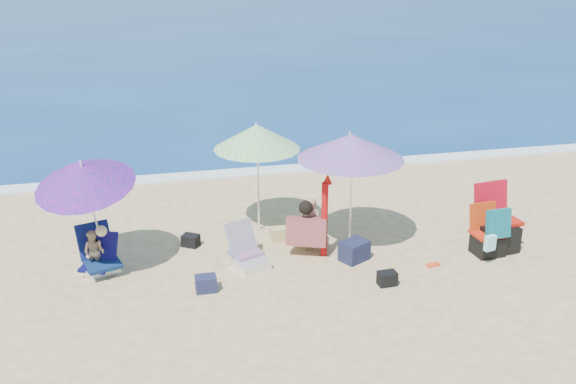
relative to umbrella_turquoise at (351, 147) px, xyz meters
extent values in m
plane|color=#D8BC84|center=(-0.75, -1.03, -1.78)|extent=(120.00, 120.00, 0.00)
cube|color=navy|center=(-0.75, 43.97, -1.83)|extent=(120.00, 80.00, 0.12)
cube|color=white|center=(-0.75, 4.07, -1.76)|extent=(120.00, 0.50, 0.04)
cylinder|color=white|center=(0.02, -0.04, -0.85)|extent=(0.04, 0.04, 1.86)
cone|color=#F02095|center=(0.00, 0.00, 0.00)|extent=(2.24, 2.24, 0.42)
cylinder|color=white|center=(-0.01, 0.05, 0.19)|extent=(0.04, 0.04, 0.11)
cylinder|color=white|center=(-1.36, 0.99, -0.87)|extent=(0.04, 0.04, 1.84)
cone|color=green|center=(-1.37, 0.98, -0.02)|extent=(1.65, 1.65, 0.43)
cylinder|color=white|center=(-1.38, 0.97, 0.17)|extent=(0.03, 0.03, 0.12)
cylinder|color=white|center=(-4.11, 0.19, -0.92)|extent=(0.22, 0.43, 1.69)
cone|color=#A5178E|center=(-4.19, -0.09, -0.10)|extent=(2.01, 2.04, 0.78)
cylinder|color=white|center=(-4.18, -0.21, 0.10)|extent=(0.05, 0.06, 0.12)
cylinder|color=#AA0C0E|center=(-0.49, -0.25, -1.14)|extent=(0.12, 0.12, 1.29)
cone|color=red|center=(-0.44, -0.21, -0.44)|extent=(0.16, 0.16, 0.16)
cube|color=#0C2147|center=(-4.04, -0.15, -1.60)|extent=(0.63, 0.59, 0.06)
cube|color=#0C1647|center=(-4.16, 0.17, -1.32)|extent=(0.58, 0.44, 0.55)
cube|color=white|center=(-4.11, 0.00, -1.70)|extent=(0.66, 0.62, 0.17)
cube|color=#D74C4D|center=(-1.79, -0.21, -1.61)|extent=(0.59, 0.56, 0.06)
cube|color=#C15044|center=(-1.85, -0.10, -1.36)|extent=(0.54, 0.43, 0.50)
cube|color=white|center=(-1.74, -0.44, -1.71)|extent=(0.61, 0.58, 0.15)
cube|color=#A8180C|center=(2.50, -0.54, -1.31)|extent=(0.69, 0.64, 0.07)
cube|color=#A60B1C|center=(2.42, -0.34, -1.00)|extent=(0.64, 0.25, 0.63)
cube|color=black|center=(2.41, -0.67, -1.56)|extent=(0.67, 0.61, 0.45)
cube|color=red|center=(2.18, -0.77, -1.43)|extent=(0.51, 0.47, 0.05)
cube|color=#B6340D|center=(2.16, -0.58, -1.19)|extent=(0.49, 0.18, 0.48)
cube|color=black|center=(2.19, -0.80, -1.61)|extent=(0.50, 0.45, 0.34)
cube|color=#096876|center=(2.21, -1.00, -1.15)|extent=(0.44, 0.19, 0.48)
cube|color=#91D9E8|center=(2.02, -1.14, -1.40)|extent=(0.20, 0.13, 0.26)
imported|color=tan|center=(-0.65, -0.01, -1.30)|extent=(0.41, 0.33, 0.96)
cube|color=#440E68|center=(-0.68, 0.01, -1.59)|extent=(0.66, 0.62, 0.06)
cube|color=#490F69|center=(-0.78, -0.21, -1.34)|extent=(0.70, 0.45, 0.49)
sphere|color=black|center=(-0.78, -0.16, -0.93)|extent=(0.23, 0.23, 0.23)
imported|color=tan|center=(-4.16, -0.06, -1.42)|extent=(0.43, 0.39, 0.72)
cube|color=#0B0B40|center=(-4.15, -0.14, -1.63)|extent=(0.55, 0.52, 0.05)
cube|color=#110D4D|center=(-4.02, 0.07, -1.39)|extent=(0.50, 0.40, 0.47)
sphere|color=#D8C27C|center=(-4.02, -0.06, -1.07)|extent=(0.17, 0.17, 0.17)
cube|color=#1B1F3C|center=(-2.52, -0.99, -1.66)|extent=(0.31, 0.23, 0.24)
cube|color=black|center=(-2.62, 0.59, -1.68)|extent=(0.35, 0.32, 0.21)
cube|color=tan|center=(-1.11, 0.47, -1.66)|extent=(0.29, 0.21, 0.24)
cube|color=#181D35|center=(-0.05, -0.51, -1.62)|extent=(0.55, 0.50, 0.33)
cube|color=black|center=(0.19, -1.41, -1.68)|extent=(0.29, 0.21, 0.22)
cube|color=#E64218|center=(1.13, -0.99, -1.77)|extent=(0.25, 0.15, 0.03)
camera|label=1|loc=(-3.20, -9.59, 3.15)|focal=40.57mm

